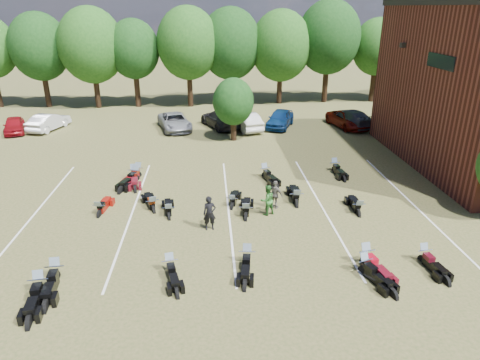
{
  "coord_description": "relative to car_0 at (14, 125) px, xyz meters",
  "views": [
    {
      "loc": [
        -3.84,
        -17.41,
        9.91
      ],
      "look_at": [
        -2.3,
        4.0,
        1.2
      ],
      "focal_mm": 32.0,
      "sensor_mm": 36.0,
      "label": 1
    }
  ],
  "objects": [
    {
      "name": "motorcycle_20",
      "position": [
        24.45,
        -11.01,
        -0.66
      ],
      "size": [
        0.9,
        2.29,
        1.25
      ],
      "primitive_type": null,
      "rotation": [
        0.0,
        0.0,
        0.09
      ],
      "color": "black",
      "rests_on": "ground"
    },
    {
      "name": "motorcycle_5",
      "position": [
        25.24,
        -21.69,
        -0.66
      ],
      "size": [
        0.92,
        2.17,
        1.17
      ],
      "primitive_type": null,
      "rotation": [
        0.0,
        0.0,
        0.12
      ],
      "color": "black",
      "rests_on": "ground"
    },
    {
      "name": "motorcycle_10",
      "position": [
        18.18,
        -17.21,
        -0.66
      ],
      "size": [
        1.02,
        2.36,
        1.27
      ],
      "primitive_type": null,
      "rotation": [
        0.0,
        0.0,
        3.01
      ],
      "color": "black",
      "rests_on": "ground"
    },
    {
      "name": "young_tree_midfield",
      "position": [
        18.35,
        -3.48,
        2.44
      ],
      "size": [
        3.2,
        3.2,
        4.7
      ],
      "color": "black",
      "rests_on": "ground"
    },
    {
      "name": "car_0",
      "position": [
        0.0,
        0.0,
        0.0
      ],
      "size": [
        2.7,
        4.15,
        1.31
      ],
      "primitive_type": "imported",
      "rotation": [
        0.0,
        0.0,
        0.32
      ],
      "color": "maroon",
      "rests_on": "ground"
    },
    {
      "name": "car_4",
      "position": [
        22.67,
        0.17,
        0.12
      ],
      "size": [
        3.39,
        4.89,
        1.54
      ],
      "primitive_type": "imported",
      "rotation": [
        0.0,
        0.0,
        -0.39
      ],
      "color": "navy",
      "rests_on": "ground"
    },
    {
      "name": "motorcycle_2",
      "position": [
        17.88,
        -21.32,
        -0.66
      ],
      "size": [
        1.01,
        2.3,
        1.24
      ],
      "primitive_type": null,
      "rotation": [
        0.0,
        0.0,
        -0.14
      ],
      "color": "black",
      "rests_on": "ground"
    },
    {
      "name": "motorcycle_0",
      "position": [
        10.05,
        -22.76,
        -0.66
      ],
      "size": [
        1.07,
        2.45,
        1.32
      ],
      "primitive_type": null,
      "rotation": [
        0.0,
        0.0,
        0.13
      ],
      "color": "black",
      "rests_on": "ground"
    },
    {
      "name": "ground",
      "position": [
        20.35,
        -18.98,
        -0.66
      ],
      "size": [
        160.0,
        160.0,
        0.0
      ],
      "primitive_type": "plane",
      "color": "brown",
      "rests_on": "ground"
    },
    {
      "name": "car_6",
      "position": [
        28.68,
        -0.3,
        0.03
      ],
      "size": [
        3.33,
        5.36,
        1.38
      ],
      "primitive_type": "imported",
      "rotation": [
        0.0,
        0.0,
        0.22
      ],
      "color": "#5A0C05",
      "rests_on": "ground"
    },
    {
      "name": "motorcycle_19",
      "position": [
        19.83,
        -11.73,
        -0.66
      ],
      "size": [
        1.34,
        2.4,
        1.27
      ],
      "primitive_type": null,
      "rotation": [
        0.0,
        0.0,
        0.29
      ],
      "color": "black",
      "rests_on": "ground"
    },
    {
      "name": "motorcycle_14",
      "position": [
        11.77,
        -11.55,
        -0.66
      ],
      "size": [
        1.21,
        2.59,
        1.39
      ],
      "primitive_type": null,
      "rotation": [
        0.0,
        0.0,
        0.17
      ],
      "color": "#520B15",
      "rests_on": "ground"
    },
    {
      "name": "person_grey",
      "position": [
        19.81,
        -16.09,
        0.12
      ],
      "size": [
        0.93,
        0.88,
        1.55
      ],
      "primitive_type": "imported",
      "rotation": [
        0.0,
        0.0,
        2.42
      ],
      "color": "#555149",
      "rests_on": "ground"
    },
    {
      "name": "tree_line",
      "position": [
        19.35,
        10.02,
        5.65
      ],
      "size": [
        56.0,
        6.0,
        9.79
      ],
      "color": "black",
      "rests_on": "ground"
    },
    {
      "name": "motorcycle_3",
      "position": [
        14.76,
        -21.71,
        -0.66
      ],
      "size": [
        1.14,
        2.21,
        1.18
      ],
      "primitive_type": null,
      "rotation": [
        0.0,
        0.0,
        0.23
      ],
      "color": "black",
      "rests_on": "ground"
    },
    {
      "name": "motorcycle_11",
      "position": [
        17.56,
        -15.91,
        -0.66
      ],
      "size": [
        1.07,
        2.11,
        1.12
      ],
      "primitive_type": null,
      "rotation": [
        0.0,
        0.0,
        2.92
      ],
      "color": "black",
      "rests_on": "ground"
    },
    {
      "name": "car_1",
      "position": [
        2.61,
        0.74,
        0.06
      ],
      "size": [
        2.74,
        4.61,
        1.44
      ],
      "primitive_type": "imported",
      "rotation": [
        0.0,
        0.0,
        2.84
      ],
      "color": "#B8B8BC",
      "rests_on": "ground"
    },
    {
      "name": "motorcycle_9",
      "position": [
        14.31,
        -16.87,
        -0.66
      ],
      "size": [
        0.93,
        2.17,
        1.17
      ],
      "primitive_type": null,
      "rotation": [
        0.0,
        0.0,
        3.27
      ],
      "color": "black",
      "rests_on": "ground"
    },
    {
      "name": "motorcycle_4",
      "position": [
        22.5,
        -22.31,
        -0.66
      ],
      "size": [
        1.41,
        2.34,
        1.24
      ],
      "primitive_type": null,
      "rotation": [
        0.0,
        0.0,
        0.34
      ],
      "color": "black",
      "rests_on": "ground"
    },
    {
      "name": "motorcycle_13",
      "position": [
        23.96,
        -17.22,
        -0.66
      ],
      "size": [
        0.76,
        2.2,
        1.21
      ],
      "primitive_type": null,
      "rotation": [
        0.0,
        0.0,
        3.11
      ],
      "color": "black",
      "rests_on": "ground"
    },
    {
      "name": "person_black",
      "position": [
        16.37,
        -18.2,
        0.19
      ],
      "size": [
        0.66,
        0.47,
        1.7
      ],
      "primitive_type": "imported",
      "rotation": [
        0.0,
        0.0,
        0.1
      ],
      "color": "black",
      "rests_on": "ground"
    },
    {
      "name": "motorcycle_15",
      "position": [
        11.93,
        -11.1,
        -0.66
      ],
      "size": [
        1.4,
        2.47,
        1.31
      ],
      "primitive_type": null,
      "rotation": [
        0.0,
        0.0,
        -0.3
      ],
      "color": "maroon",
      "rests_on": "ground"
    },
    {
      "name": "motorcycle_16",
      "position": [
        11.87,
        -11.71,
        -0.66
      ],
      "size": [
        1.56,
        2.64,
        1.4
      ],
      "primitive_type": null,
      "rotation": [
        0.0,
        0.0,
        -0.32
      ],
      "color": "black",
      "rests_on": "ground"
    },
    {
      "name": "motorcycle_6",
      "position": [
        22.77,
        -21.71,
        -0.66
      ],
      "size": [
        1.23,
        2.52,
        1.35
      ],
      "primitive_type": null,
      "rotation": [
        0.0,
        0.0,
        0.2
      ],
      "color": "#4E0B15",
      "rests_on": "ground"
    },
    {
      "name": "person_green",
      "position": [
        19.3,
        -16.8,
        0.15
      ],
      "size": [
        0.96,
        0.88,
        1.61
      ],
      "primitive_type": "imported",
      "rotation": [
        0.0,
        0.0,
        3.57
      ],
      "color": "#2D6A27",
      "rests_on": "ground"
    },
    {
      "name": "motorcycle_12",
      "position": [
        21.01,
        -15.86,
        -0.66
      ],
      "size": [
        0.88,
        2.46,
        1.35
      ],
      "primitive_type": null,
      "rotation": [
        0.0,
        0.0,
        3.1
      ],
      "color": "black",
      "rests_on": "ground"
    },
    {
      "name": "motorcycle_1",
      "position": [
        10.37,
        -21.93,
        -0.66
      ],
      "size": [
        1.0,
        2.45,
        1.33
      ],
      "primitive_type": null,
      "rotation": [
        0.0,
        0.0,
        0.1
      ],
      "color": "black",
      "rests_on": "ground"
    },
    {
      "name": "car_5",
      "position": [
        19.59,
        -0.43,
        0.1
      ],
      "size": [
        2.77,
        4.87,
        1.52
      ],
      "primitive_type": "imported",
      "rotation": [
        0.0,
        0.0,
        3.41
      ],
      "color": "#BBBCB7",
      "rests_on": "ground"
    },
    {
      "name": "motorcycle_8",
      "position": [
        13.42,
        -16.05,
        -0.66
      ],
      "size": [
        1.4,
        2.34,
        1.25
      ],
      "primitive_type": null,
      "rotation": [
        0.0,
        0.0,
        3.48
      ],
      "color": "black",
      "rests_on": "ground"
    },
    {
      "name": "motorcycle_7",
      "position": [
        10.75,
        -16.35,
        -0.66
      ],
      "size": [
        0.93,
        2.16,
        1.17
      ],
      "primitive_type": null,
      "rotation": [
        0.0,
        0.0,
        3.01
      ],
      "color": "maroon",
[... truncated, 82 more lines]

